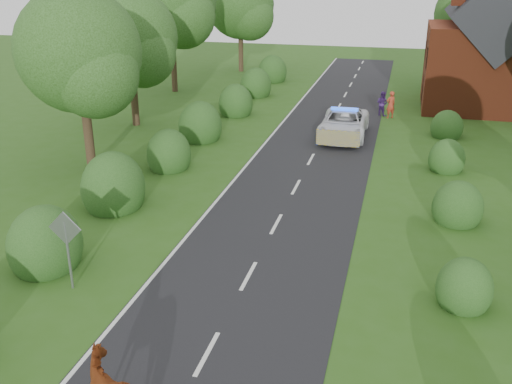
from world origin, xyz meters
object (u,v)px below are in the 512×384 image
(road_sign, at_px, (66,239))
(pedestrian_red, at_px, (391,105))
(police_van, at_px, (344,124))
(pedestrian_purple, at_px, (382,103))

(road_sign, relative_size, pedestrian_red, 1.46)
(police_van, distance_m, pedestrian_red, 5.63)
(pedestrian_red, relative_size, pedestrian_purple, 1.10)
(road_sign, bearing_deg, pedestrian_red, 70.19)
(road_sign, relative_size, police_van, 0.45)
(police_van, relative_size, pedestrian_red, 3.22)
(police_van, bearing_deg, road_sign, -108.33)
(road_sign, height_order, pedestrian_purple, road_sign)
(pedestrian_red, height_order, pedestrian_purple, pedestrian_red)
(police_van, height_order, pedestrian_purple, police_van)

